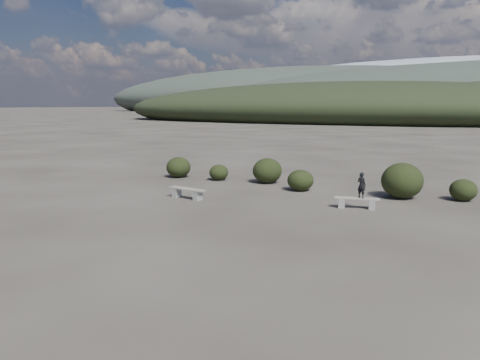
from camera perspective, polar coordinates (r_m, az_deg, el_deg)
The scene contains 11 objects.
ground at distance 13.64m, azimuth -6.70°, elevation -6.67°, with size 1200.00×1200.00×0.00m, color #302B25.
bench_left at distance 18.72m, azimuth -6.49°, elevation -1.51°, with size 1.73×0.58×0.43m.
bench_right at distance 17.39m, azimuth 14.05°, elevation -2.61°, with size 1.63×0.72×0.40m.
seated_person at distance 17.27m, azimuth 14.60°, elevation -0.60°, with size 0.34×0.22×0.93m, color black.
shrub_a at distance 23.18m, azimuth -2.61°, elevation 0.93°, with size 0.95×0.95×0.78m, color black.
shrub_b at distance 22.32m, azimuth 3.35°, elevation 1.14°, with size 1.40×1.40×1.20m, color black.
shrub_c at distance 20.47m, azimuth 7.38°, elevation -0.04°, with size 1.15×1.15×0.92m, color black.
shrub_d at distance 19.72m, azimuth 19.16°, elevation -0.08°, with size 1.63×1.63×1.43m, color black.
shrub_e at distance 20.14m, azimuth 25.57°, elevation -1.11°, with size 1.03×1.03×0.86m, color black.
shrub_f at distance 24.25m, azimuth -7.51°, elevation 1.55°, with size 1.25×1.25×1.06m, color black.
mountain_ridges at distance 350.07m, azimuth 27.09°, elevation 9.33°, with size 500.00×400.00×56.00m.
Camera 1 is at (7.74, -10.60, 3.70)m, focal length 35.00 mm.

